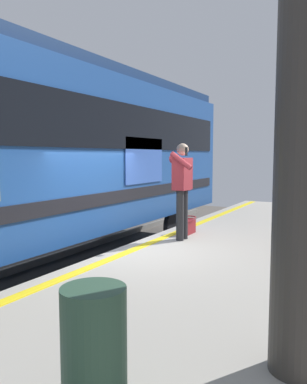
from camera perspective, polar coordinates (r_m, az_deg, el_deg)
name	(u,v)px	position (r m, az deg, el deg)	size (l,w,h in m)	color
ground_plane	(127,295)	(7.05, -3.94, -14.89)	(24.04, 24.04, 0.00)	#4C4742
platform	(248,291)	(6.07, 13.78, -13.95)	(14.92, 4.28, 0.90)	#9E998E
safety_line	(141,246)	(6.63, -1.79, -8.04)	(14.62, 0.16, 0.01)	yellow
track_rail_near	(70,279)	(7.77, -12.19, -12.43)	(19.40, 0.08, 0.16)	slate
track_rail_far	(18,268)	(8.74, -19.41, -10.58)	(19.40, 0.08, 0.16)	slate
train_carriage	(16,147)	(7.49, -19.63, 6.22)	(13.10, 2.76, 4.10)	#1E478C
passenger	(182,183)	(7.05, 4.22, 1.35)	(0.57, 0.55, 1.76)	#262628
handbag	(187,226)	(7.71, 5.04, -5.00)	(0.39, 0.35, 0.34)	maroon
station_column	(307,141)	(2.85, 21.73, 7.00)	(0.43, 0.43, 3.29)	#38332D
trash_bin	(94,352)	(2.49, -8.76, -22.30)	(0.39, 0.39, 0.78)	#2D4C38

